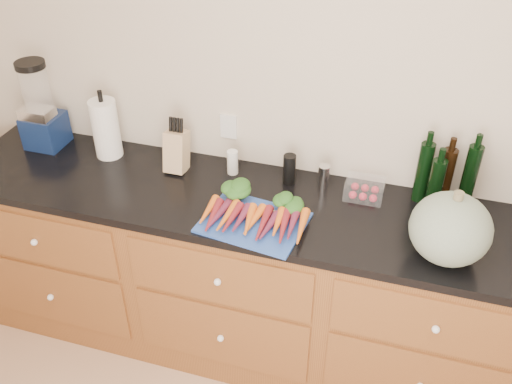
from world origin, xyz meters
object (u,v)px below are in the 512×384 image
(carrots, at_px, (256,212))
(squash, at_px, (450,229))
(blender_appliance, at_px, (41,110))
(paper_towel, at_px, (106,129))
(knife_block, at_px, (177,151))
(tomato_box, at_px, (364,189))
(cutting_board, at_px, (253,222))

(carrots, height_order, squash, squash)
(blender_appliance, relative_size, paper_towel, 1.53)
(carrots, relative_size, squash, 1.44)
(carrots, relative_size, knife_block, 2.27)
(paper_towel, xyz_separation_m, knife_block, (0.37, -0.02, -0.05))
(squash, distance_m, paper_towel, 1.64)
(blender_appliance, bearing_deg, carrots, -13.35)
(squash, bearing_deg, knife_block, 167.14)
(paper_towel, height_order, knife_block, paper_towel)
(squash, distance_m, tomato_box, 0.48)
(blender_appliance, relative_size, tomato_box, 2.65)
(carrots, distance_m, squash, 0.78)
(cutting_board, distance_m, knife_block, 0.56)
(paper_towel, bearing_deg, carrots, -18.70)
(blender_appliance, bearing_deg, knife_block, -1.39)
(carrots, bearing_deg, paper_towel, 161.30)
(cutting_board, distance_m, paper_towel, 0.91)
(tomato_box, bearing_deg, blender_appliance, -179.56)
(blender_appliance, distance_m, knife_block, 0.73)
(squash, relative_size, tomato_box, 1.82)
(cutting_board, height_order, blender_appliance, blender_appliance)
(carrots, height_order, tomato_box, tomato_box)
(carrots, relative_size, tomato_box, 2.62)
(squash, bearing_deg, carrots, 178.70)
(blender_appliance, height_order, paper_towel, blender_appliance)
(carrots, bearing_deg, knife_block, 150.48)
(knife_block, distance_m, tomato_box, 0.89)
(squash, height_order, paper_towel, paper_towel)
(squash, bearing_deg, paper_towel, 169.37)
(blender_appliance, height_order, knife_block, blender_appliance)
(blender_appliance, bearing_deg, paper_towel, 0.40)
(carrots, height_order, knife_block, knife_block)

